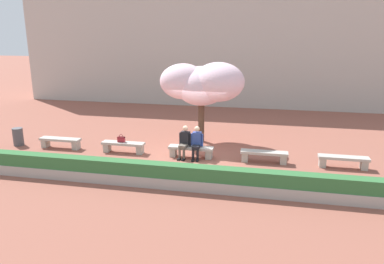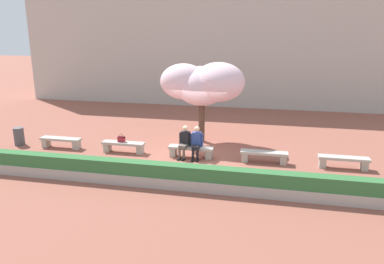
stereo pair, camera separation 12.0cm
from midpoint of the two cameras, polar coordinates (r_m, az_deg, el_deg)
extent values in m
plane|color=#8E5142|center=(15.06, -0.39, -3.87)|extent=(100.00, 100.00, 0.00)
cube|color=#B7B2A8|center=(26.25, 5.47, 14.24)|extent=(28.00, 4.00, 8.90)
cube|color=#ADA89E|center=(17.06, -19.64, -1.05)|extent=(1.80, 0.42, 0.10)
cube|color=#ADA89E|center=(17.51, -21.60, -1.60)|extent=(0.24, 0.34, 0.35)
cube|color=#ADA89E|center=(16.76, -17.44, -1.95)|extent=(0.24, 0.34, 0.35)
cube|color=#ADA89E|center=(15.77, -10.66, -1.71)|extent=(1.80, 0.42, 0.10)
cube|color=#ADA89E|center=(16.13, -13.02, -2.30)|extent=(0.24, 0.34, 0.35)
cube|color=#ADA89E|center=(15.58, -8.15, -2.68)|extent=(0.24, 0.34, 0.35)
cube|color=#ADA89E|center=(14.93, -0.39, -2.42)|extent=(1.80, 0.42, 0.10)
cube|color=#ADA89E|center=(15.17, -3.08, -3.05)|extent=(0.24, 0.34, 0.35)
cube|color=#ADA89E|center=(14.87, 2.36, -3.42)|extent=(0.24, 0.34, 0.35)
cube|color=#ADA89E|center=(14.62, 10.72, -3.10)|extent=(1.80, 0.42, 0.10)
cube|color=#ADA89E|center=(14.72, 7.84, -3.76)|extent=(0.24, 0.34, 0.35)
cube|color=#ADA89E|center=(14.70, 13.52, -4.09)|extent=(0.24, 0.34, 0.35)
cube|color=#ADA89E|center=(14.87, 21.89, -3.66)|extent=(1.80, 0.42, 0.10)
cube|color=#ADA89E|center=(14.83, 19.02, -4.35)|extent=(0.24, 0.34, 0.35)
cube|color=#ADA89E|center=(15.09, 24.53, -4.59)|extent=(0.24, 0.34, 0.35)
cube|color=black|center=(14.77, -2.22, -4.16)|extent=(0.13, 0.23, 0.06)
cylinder|color=brown|center=(14.75, -2.13, -3.31)|extent=(0.10, 0.10, 0.42)
cube|color=black|center=(14.70, -1.57, -4.24)|extent=(0.13, 0.23, 0.06)
cylinder|color=brown|center=(14.69, -1.48, -3.40)|extent=(0.10, 0.10, 0.42)
cube|color=brown|center=(14.79, -1.55, -2.15)|extent=(0.34, 0.44, 0.12)
cube|color=black|center=(14.91, -1.24, -0.93)|extent=(0.37, 0.27, 0.54)
sphere|color=beige|center=(14.80, -1.25, 0.58)|extent=(0.21, 0.21, 0.21)
cylinder|color=black|center=(14.98, -2.02, -1.01)|extent=(0.09, 0.09, 0.50)
cylinder|color=black|center=(14.83, -0.52, -1.18)|extent=(0.09, 0.09, 0.50)
cube|color=black|center=(14.63, -0.12, -4.34)|extent=(0.11, 0.22, 0.06)
cylinder|color=black|center=(14.61, -0.08, -3.49)|extent=(0.10, 0.10, 0.42)
cube|color=black|center=(14.60, 0.58, -4.38)|extent=(0.11, 0.22, 0.06)
cylinder|color=black|center=(14.59, 0.62, -3.53)|extent=(0.10, 0.10, 0.42)
cube|color=black|center=(14.68, 0.39, -2.28)|extent=(0.29, 0.41, 0.12)
cube|color=#2D4289|center=(14.81, 0.54, -1.03)|extent=(0.35, 0.23, 0.54)
sphere|color=beige|center=(14.70, 0.54, 0.48)|extent=(0.21, 0.21, 0.21)
cylinder|color=#2D4289|center=(14.84, -0.28, -1.16)|extent=(0.09, 0.09, 0.50)
cylinder|color=#2D4289|center=(14.77, 1.33, -1.24)|extent=(0.09, 0.09, 0.50)
cube|color=#A3232D|center=(15.78, -10.95, -1.11)|extent=(0.30, 0.14, 0.22)
cube|color=maroon|center=(15.75, -10.98, -0.81)|extent=(0.30, 0.15, 0.04)
torus|color=maroon|center=(15.73, -10.98, -0.56)|extent=(0.14, 0.02, 0.14)
cylinder|color=#513828|center=(16.96, 1.21, 1.34)|extent=(0.28, 0.28, 1.69)
ellipsoid|color=#F4CCDB|center=(16.63, 1.24, 7.05)|extent=(2.30, 2.48, 1.72)
ellipsoid|color=#F4CCDB|center=(16.58, -1.54, 7.71)|extent=(2.08, 1.82, 1.56)
ellipsoid|color=#F4CCDB|center=(16.32, 3.85, 7.62)|extent=(2.25, 2.34, 1.69)
cube|color=#ADA89E|center=(12.27, -3.43, -7.63)|extent=(16.54, 0.50, 0.36)
cube|color=#336B38|center=(12.12, -3.46, -5.89)|extent=(16.44, 0.44, 0.44)
cylinder|color=#4C4C51|center=(18.21, -25.15, -0.66)|extent=(0.44, 0.44, 0.78)
camera|label=1|loc=(0.06, -90.23, -0.06)|focal=35.00mm
camera|label=2|loc=(0.06, 89.77, 0.06)|focal=35.00mm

